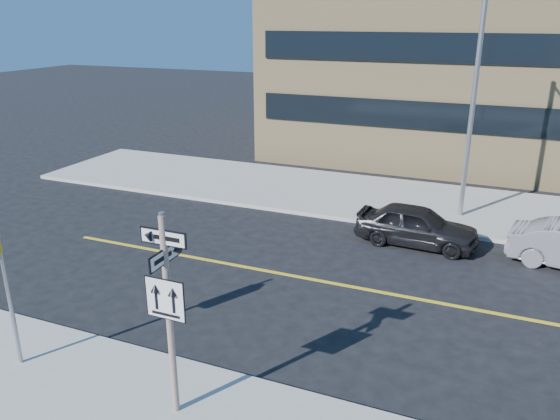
% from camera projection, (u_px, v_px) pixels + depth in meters
% --- Properties ---
extents(ground, '(120.00, 120.00, 0.00)m').
position_uv_depth(ground, '(236.00, 348.00, 12.77)').
color(ground, black).
rests_on(ground, ground).
extents(sign_pole, '(0.92, 0.92, 4.06)m').
position_uv_depth(sign_pole, '(168.00, 306.00, 9.76)').
color(sign_pole, beige).
rests_on(sign_pole, near_sidewalk).
extents(parked_car_a, '(1.87, 4.13, 1.38)m').
position_uv_depth(parked_car_a, '(417.00, 225.00, 18.31)').
color(parked_car_a, black).
rests_on(parked_car_a, ground).
extents(streetlight_a, '(0.55, 2.25, 8.00)m').
position_uv_depth(streetlight_a, '(474.00, 94.00, 19.07)').
color(streetlight_a, gray).
rests_on(streetlight_a, far_sidewalk).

